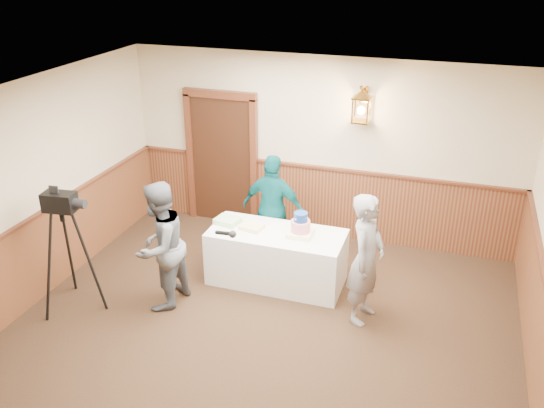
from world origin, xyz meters
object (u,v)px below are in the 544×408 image
(sheet_cake_yellow, at_px, (252,227))
(sheet_cake_green, at_px, (228,221))
(interviewer, at_px, (160,246))
(tv_camera_rig, at_px, (69,257))
(baker, at_px, (366,259))
(tiered_cake, at_px, (300,227))
(assistant_p, at_px, (273,209))
(display_table, at_px, (277,257))

(sheet_cake_yellow, distance_m, sheet_cake_green, 0.38)
(interviewer, xyz_separation_m, tv_camera_rig, (-1.05, -0.41, -0.13))
(interviewer, bearing_deg, baker, 108.52)
(tiered_cake, height_order, sheet_cake_yellow, tiered_cake)
(interviewer, bearing_deg, tv_camera_rig, -61.87)
(assistant_p, bearing_deg, display_table, 117.79)
(assistant_p, distance_m, tv_camera_rig, 2.80)
(display_table, xyz_separation_m, assistant_p, (-0.24, 0.58, 0.42))
(tiered_cake, height_order, interviewer, interviewer)
(tiered_cake, xyz_separation_m, sheet_cake_green, (-1.04, 0.03, -0.09))
(tv_camera_rig, bearing_deg, sheet_cake_yellow, 27.96)
(display_table, bearing_deg, sheet_cake_green, 176.33)
(tiered_cake, xyz_separation_m, tv_camera_rig, (-2.57, -1.38, -0.17))
(interviewer, relative_size, assistant_p, 1.05)
(display_table, xyz_separation_m, tv_camera_rig, (-2.25, -1.37, 0.33))
(tiered_cake, distance_m, tv_camera_rig, 2.92)
(interviewer, bearing_deg, display_table, 135.64)
(sheet_cake_green, xyz_separation_m, assistant_p, (0.48, 0.54, 0.01))
(baker, bearing_deg, tv_camera_rig, 115.43)
(display_table, distance_m, baker, 1.42)
(tv_camera_rig, bearing_deg, baker, 7.03)
(display_table, distance_m, interviewer, 1.61)
(baker, distance_m, assistant_p, 1.83)
(sheet_cake_yellow, xyz_separation_m, sheet_cake_green, (-0.37, 0.06, 0.01))
(sheet_cake_yellow, bearing_deg, display_table, 2.48)
(baker, height_order, assistant_p, baker)
(display_table, distance_m, sheet_cake_yellow, 0.53)
(sheet_cake_yellow, relative_size, assistant_p, 0.18)
(sheet_cake_yellow, bearing_deg, assistant_p, 79.62)
(tiered_cake, distance_m, sheet_cake_green, 1.04)
(tiered_cake, relative_size, interviewer, 0.20)
(tiered_cake, height_order, tv_camera_rig, tv_camera_rig)
(baker, height_order, tv_camera_rig, baker)
(assistant_p, bearing_deg, tv_camera_rig, 49.55)
(display_table, bearing_deg, tv_camera_rig, -148.71)
(sheet_cake_green, height_order, assistant_p, assistant_p)
(sheet_cake_yellow, bearing_deg, tiered_cake, 2.68)
(display_table, height_order, interviewer, interviewer)
(tiered_cake, relative_size, baker, 0.20)
(display_table, height_order, assistant_p, assistant_p)
(tiered_cake, relative_size, sheet_cake_yellow, 1.13)
(sheet_cake_green, height_order, tv_camera_rig, tv_camera_rig)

